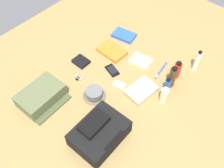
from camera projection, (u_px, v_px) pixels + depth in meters
The scene contains 18 objects.
ground_plane at pixel (112, 89), 1.72m from camera, with size 2.64×2.02×0.02m, color olive.
backpack at pixel (99, 133), 1.44m from camera, with size 0.32×0.24×0.14m.
toiletry_pouch at pixel (41, 96), 1.62m from camera, with size 0.29×0.24×0.09m.
bucket_hat at pixel (94, 94), 1.65m from camera, with size 0.15×0.15×0.06m.
toothpaste_tube at pixel (197, 61), 1.75m from camera, with size 0.03×0.03×0.17m.
sunscreen_spray at pixel (177, 70), 1.72m from camera, with size 0.05×0.05×0.14m.
cologne_bottle at pixel (172, 77), 1.66m from camera, with size 0.05×0.05×0.17m.
deodorant_spray at pixel (167, 85), 1.65m from camera, with size 0.04×0.04×0.13m.
lotion_bottle at pixel (164, 95), 1.60m from camera, with size 0.05×0.05×0.12m.
paperback_novel at pixel (124, 35), 2.01m from camera, with size 0.14×0.19×0.03m.
travel_guidebook at pixel (112, 51), 1.91m from camera, with size 0.14×0.21×0.02m.
cell_phone at pixel (112, 70), 1.80m from camera, with size 0.09×0.12×0.01m.
media_player at pixel (119, 85), 1.72m from camera, with size 0.07×0.09×0.01m.
wristwatch at pixel (80, 77), 1.76m from camera, with size 0.07×0.06×0.01m.
toothbrush at pixel (160, 71), 1.79m from camera, with size 0.18×0.04×0.02m.
wallet at pixel (81, 61), 1.84m from camera, with size 0.09×0.11×0.02m, color black.
notepad at pixel (141, 61), 1.85m from camera, with size 0.11×0.15×0.02m, color beige.
folded_towel at pixel (141, 90), 1.67m from camera, with size 0.20×0.14×0.04m, color #C6B289.
Camera 1 is at (0.77, 0.67, 1.37)m, focal length 40.60 mm.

